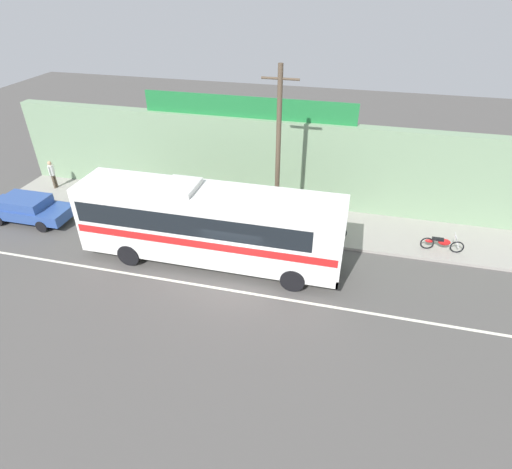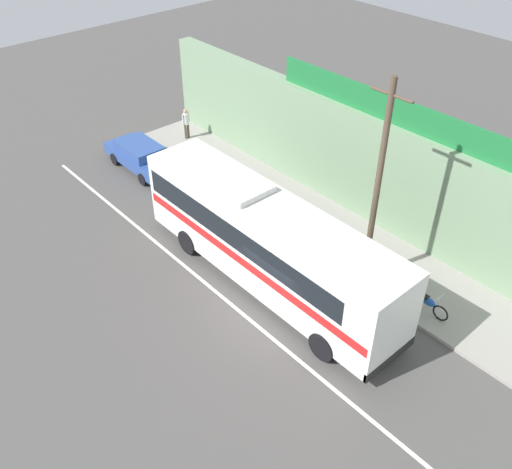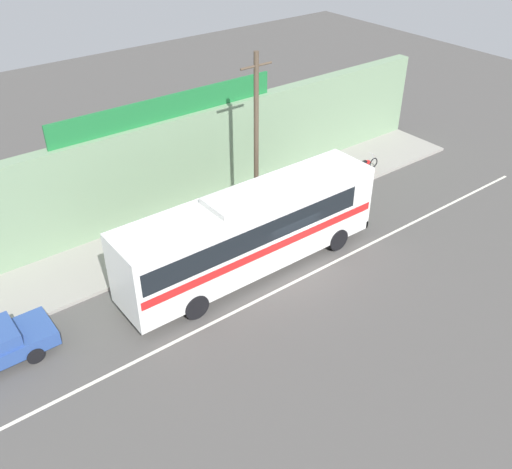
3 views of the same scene
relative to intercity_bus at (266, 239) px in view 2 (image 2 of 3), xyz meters
The scene contains 10 objects.
ground_plane 2.74m from the intercity_bus, 35.20° to the right, with size 70.00×70.00×0.00m, color #4F4C49.
sidewalk_slab 4.85m from the intercity_bus, 70.62° to the left, with size 30.00×3.60×0.14m, color gray.
storefront_facade 6.49m from the intercity_bus, 76.93° to the left, with size 30.00×0.70×4.80m, color gray.
storefront_billboard 7.12m from the intercity_bus, 88.57° to the left, with size 11.38×0.12×1.10m, color #1E7538.
road_center_stripe 3.12m from the intercity_bus, 51.37° to the right, with size 30.00×0.14×0.01m, color silver.
intercity_bus is the anchor object (origin of this frame).
parked_car 10.65m from the intercity_bus, behind, with size 4.58×1.85×1.37m.
utility_pole 4.42m from the intercity_bus, 48.27° to the left, with size 1.60×0.22×8.10m.
motorcycle_red 6.17m from the intercity_bus, 31.50° to the left, with size 1.82×0.56×0.94m.
pedestrian_by_curb 12.45m from the intercity_bus, 158.03° to the left, with size 0.30×0.48×1.71m.
Camera 2 is at (10.44, -10.01, 14.53)m, focal length 39.20 mm.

